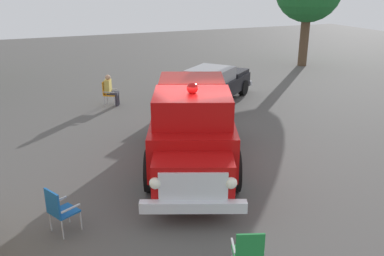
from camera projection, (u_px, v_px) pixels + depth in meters
The scene contains 7 objects.
ground_plane at pixel (200, 165), 11.57m from camera, with size 60.00×60.00×0.00m, color #514F4C.
vintage_fire_truck at pixel (192, 124), 11.21m from camera, with size 6.33×4.27×2.59m.
classic_hot_rod at pixel (214, 83), 17.48m from camera, with size 4.21×4.53×1.46m.
lawn_chair_near_truck at pixel (108, 91), 16.85m from camera, with size 0.66×0.66×1.02m.
lawn_chair_by_car at pixel (59, 208), 8.25m from camera, with size 0.66×0.66×1.02m.
lawn_chair_spare at pixel (248, 251), 6.94m from camera, with size 0.63×0.63×1.02m.
spectator_seated at pixel (110, 89), 16.80m from camera, with size 0.57×0.64×1.29m.
Camera 1 is at (-9.64, 4.21, 4.94)m, focal length 38.19 mm.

